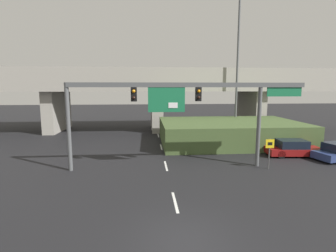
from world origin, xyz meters
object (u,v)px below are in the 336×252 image
(signal_gantry, at_px, (182,99))
(speed_limit_sign, at_px, (269,149))
(highway_light_pole_near, at_px, (237,65))
(parked_sedan_near_right, at_px, (293,148))

(signal_gantry, height_order, speed_limit_sign, signal_gantry)
(speed_limit_sign, distance_m, highway_light_pole_near, 14.80)
(signal_gantry, distance_m, speed_limit_sign, 6.99)
(speed_limit_sign, bearing_deg, parked_sedan_near_right, 42.02)
(signal_gantry, relative_size, parked_sedan_near_right, 3.66)
(highway_light_pole_near, bearing_deg, speed_limit_sign, -98.93)
(signal_gantry, distance_m, parked_sedan_near_right, 10.87)
(signal_gantry, bearing_deg, speed_limit_sign, -7.91)
(highway_light_pole_near, relative_size, parked_sedan_near_right, 3.49)
(signal_gantry, xyz_separation_m, parked_sedan_near_right, (9.71, 2.48, -4.23))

